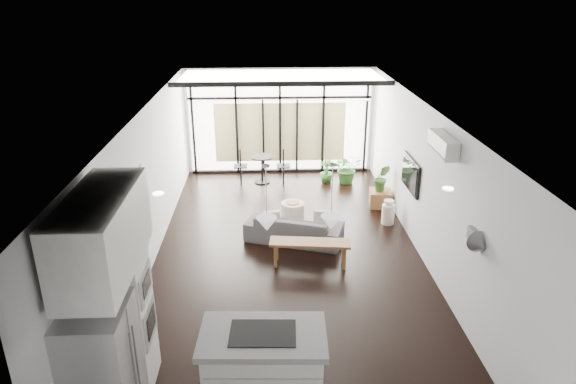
{
  "coord_description": "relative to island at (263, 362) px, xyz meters",
  "views": [
    {
      "loc": [
        -0.4,
        -8.4,
        4.76
      ],
      "look_at": [
        0.0,
        0.3,
        1.25
      ],
      "focal_mm": 32.0,
      "sensor_mm": 36.0,
      "label": 1
    }
  ],
  "objects": [
    {
      "name": "floor",
      "position": [
        0.47,
        3.27,
        -0.42
      ],
      "size": [
        5.0,
        10.0,
        0.0
      ],
      "primitive_type": "cube",
      "color": "black",
      "rests_on": "ground"
    },
    {
      "name": "ceiling",
      "position": [
        0.47,
        3.27,
        2.38
      ],
      "size": [
        5.0,
        10.0,
        0.0
      ],
      "primitive_type": "cube",
      "color": "white",
      "rests_on": "ground"
    },
    {
      "name": "wall_left",
      "position": [
        -2.03,
        3.27,
        0.98
      ],
      "size": [
        0.02,
        10.0,
        2.8
      ],
      "primitive_type": "cube",
      "color": "silver",
      "rests_on": "ground"
    },
    {
      "name": "wall_right",
      "position": [
        2.97,
        3.27,
        0.98
      ],
      "size": [
        0.02,
        10.0,
        2.8
      ],
      "primitive_type": "cube",
      "color": "silver",
      "rests_on": "ground"
    },
    {
      "name": "wall_back",
      "position": [
        0.47,
        8.27,
        0.98
      ],
      "size": [
        5.0,
        0.02,
        2.8
      ],
      "primitive_type": "cube",
      "color": "silver",
      "rests_on": "ground"
    },
    {
      "name": "glazing",
      "position": [
        0.47,
        8.15,
        0.98
      ],
      "size": [
        5.0,
        0.2,
        2.8
      ],
      "primitive_type": "cube",
      "color": "black",
      "rests_on": "ground"
    },
    {
      "name": "skylight",
      "position": [
        0.47,
        7.27,
        2.35
      ],
      "size": [
        4.7,
        1.9,
        0.06
      ],
      "primitive_type": "cube",
      "color": "white",
      "rests_on": "ceiling"
    },
    {
      "name": "neighbour_building",
      "position": [
        0.47,
        8.22,
        0.68
      ],
      "size": [
        3.5,
        0.02,
        1.6
      ],
      "primitive_type": "cube",
      "color": "#F5E39C",
      "rests_on": "ground"
    },
    {
      "name": "island",
      "position": [
        0.0,
        0.0,
        0.0
      ],
      "size": [
        1.59,
        0.99,
        0.85
      ],
      "primitive_type": "cube",
      "rotation": [
        0.0,
        0.0,
        -0.05
      ],
      "color": "silver",
      "rests_on": "floor"
    },
    {
      "name": "cooktop",
      "position": [
        0.0,
        0.0,
        0.43
      ],
      "size": [
        0.83,
        0.57,
        0.01
      ],
      "primitive_type": "cube",
      "rotation": [
        0.0,
        0.0,
        -0.05
      ],
      "color": "black",
      "rests_on": "island"
    },
    {
      "name": "fridge",
      "position": [
        -1.71,
        -0.68,
        0.44
      ],
      "size": [
        0.67,
        0.83,
        1.72
      ],
      "primitive_type": "cube",
      "color": "#9F9FA5",
      "rests_on": "floor"
    },
    {
      "name": "appliance_column",
      "position": [
        -1.73,
        0.22,
        0.85
      ],
      "size": [
        0.66,
        0.69,
        2.54
      ],
      "primitive_type": "cube",
      "color": "silver",
      "rests_on": "floor"
    },
    {
      "name": "upper_cabinets",
      "position": [
        -1.65,
        -0.23,
        1.93
      ],
      "size": [
        0.62,
        1.75,
        0.86
      ],
      "primitive_type": "cube",
      "color": "silver",
      "rests_on": "wall_left"
    },
    {
      "name": "pendant_left",
      "position": [
        0.07,
        0.62,
        1.6
      ],
      "size": [
        0.26,
        0.26,
        0.18
      ],
      "primitive_type": "cone",
      "color": "white",
      "rests_on": "ceiling"
    },
    {
      "name": "pendant_right",
      "position": [
        0.87,
        0.62,
        1.6
      ],
      "size": [
        0.26,
        0.26,
        0.18
      ],
      "primitive_type": "cone",
      "color": "white",
      "rests_on": "ceiling"
    },
    {
      "name": "sofa",
      "position": [
        0.62,
        4.06,
        -0.05
      ],
      "size": [
        1.99,
        1.13,
        0.75
      ],
      "primitive_type": "imported",
      "rotation": [
        0.0,
        0.0,
        2.82
      ],
      "color": "#4B4B4D",
      "rests_on": "floor"
    },
    {
      "name": "console_bench",
      "position": [
        0.85,
        3.1,
        -0.19
      ],
      "size": [
        1.49,
        0.53,
        0.47
      ],
      "primitive_type": "cube",
      "rotation": [
        0.0,
        0.0,
        -0.11
      ],
      "color": "brown",
      "rests_on": "floor"
    },
    {
      "name": "pouf",
      "position": [
        0.64,
        5.03,
        -0.22
      ],
      "size": [
        0.54,
        0.54,
        0.4
      ],
      "primitive_type": "cylinder",
      "rotation": [
        0.0,
        0.0,
        -0.08
      ],
      "color": "beige",
      "rests_on": "floor"
    },
    {
      "name": "crate",
      "position": [
        2.71,
        5.7,
        -0.24
      ],
      "size": [
        0.56,
        0.56,
        0.37
      ],
      "primitive_type": "cube",
      "rotation": [
        0.0,
        0.0,
        -0.13
      ],
      "color": "brown",
      "rests_on": "floor"
    },
    {
      "name": "plant_tall",
      "position": [
        2.17,
        7.25,
        -0.12
      ],
      "size": [
        0.87,
        0.93,
        0.61
      ],
      "primitive_type": "imported",
      "rotation": [
        0.0,
        0.0,
        0.22
      ],
      "color": "#306024",
      "rests_on": "floor"
    },
    {
      "name": "plant_med",
      "position": [
        1.64,
        7.31,
        -0.25
      ],
      "size": [
        0.57,
        0.69,
        0.34
      ],
      "primitive_type": "imported",
      "rotation": [
        0.0,
        0.0,
        -0.45
      ],
      "color": "#306024",
      "rests_on": "floor"
    },
    {
      "name": "plant_crate",
      "position": [
        2.71,
        5.7,
        0.1
      ],
      "size": [
        0.42,
        0.68,
        0.29
      ],
      "primitive_type": "imported",
      "rotation": [
        0.0,
        0.0,
        -0.1
      ],
      "color": "#306024",
      "rests_on": "crate"
    },
    {
      "name": "milk_can",
      "position": [
        2.67,
        4.76,
        -0.15
      ],
      "size": [
        0.28,
        0.28,
        0.54
      ],
      "primitive_type": "cylinder",
      "rotation": [
        0.0,
        0.0,
        -0.03
      ],
      "color": "silver",
      "rests_on": "floor"
    },
    {
      "name": "bistro_set",
      "position": [
        -0.03,
        7.37,
        -0.1
      ],
      "size": [
        1.36,
        0.58,
        0.64
      ],
      "primitive_type": "cube",
      "rotation": [
        0.0,
        0.0,
        -0.03
      ],
      "color": "black",
      "rests_on": "floor"
    },
    {
      "name": "tv",
      "position": [
        2.93,
        4.27,
        0.88
      ],
      "size": [
        0.05,
        1.1,
        0.65
      ],
      "primitive_type": "cube",
      "color": "black",
      "rests_on": "wall_right"
    },
    {
      "name": "ac_unit",
      "position": [
        2.85,
        2.47,
        2.03
      ],
      "size": [
        0.22,
        0.9,
        0.3
      ],
      "primitive_type": "cube",
      "color": "white",
      "rests_on": "wall_right"
    },
    {
      "name": "framed_art",
      "position": [
        -2.0,
        2.77,
        1.13
      ],
      "size": [
        0.04,
        0.7,
        0.9
      ],
      "primitive_type": "cube",
      "color": "black",
      "rests_on": "wall_left"
    }
  ]
}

